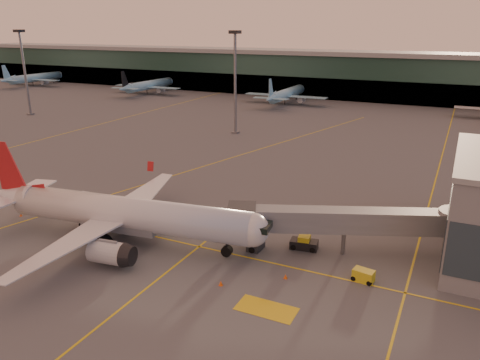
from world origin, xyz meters
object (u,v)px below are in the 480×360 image
at_px(catering_truck, 95,210).
at_px(gpu_cart, 363,276).
at_px(main_airplane, 120,214).
at_px(pushback_tug, 304,243).

relative_size(catering_truck, gpu_cart, 2.40).
bearing_deg(main_airplane, catering_truck, 152.38).
xyz_separation_m(main_airplane, pushback_tug, (21.79, 8.41, -3.21)).
height_order(main_airplane, pushback_tug, main_airplane).
xyz_separation_m(catering_truck, pushback_tug, (28.08, 6.16, -1.85)).
bearing_deg(main_airplane, gpu_cart, -0.99).
relative_size(catering_truck, pushback_tug, 1.65).
xyz_separation_m(catering_truck, gpu_cart, (36.43, 1.42, -1.91)).
bearing_deg(main_airplane, pushback_tug, 13.18).
bearing_deg(pushback_tug, catering_truck, -175.56).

